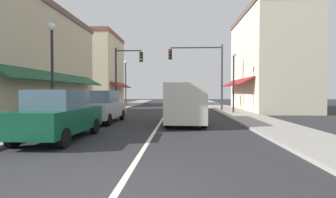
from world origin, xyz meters
name	(u,v)px	position (x,y,z in m)	size (l,w,h in m)	color
ground_plane	(167,112)	(0.00, 18.00, 0.00)	(80.00, 80.00, 0.00)	#28282B
sidewalk_left	(104,111)	(-5.50, 18.00, 0.06)	(2.60, 56.00, 0.12)	gray
sidewalk_right	(232,111)	(5.50, 18.00, 0.06)	(2.60, 56.00, 0.12)	gray
lane_center_stripe	(167,112)	(0.00, 18.00, 0.00)	(0.14, 52.00, 0.01)	silver
storefront_left_block	(9,61)	(-9.73, 12.00, 3.66)	(7.17, 14.20, 7.31)	#BCAD8E
storefront_right_block	(269,62)	(9.21, 20.00, 4.45)	(6.13, 10.20, 8.89)	beige
storefront_far_left	(94,70)	(-9.77, 28.00, 4.44)	(7.26, 8.20, 8.88)	beige
parked_car_nearest_left	(59,115)	(-3.19, 5.05, 0.88)	(1.82, 4.12, 1.77)	#0F4C33
parked_car_second_left	(102,107)	(-3.25, 10.21, 0.88)	(1.88, 4.15, 1.77)	#B7BABF
van_in_lane	(185,102)	(1.38, 9.89, 1.15)	(2.09, 5.22, 2.12)	beige
traffic_signal_mast_arm	(204,66)	(3.19, 18.96, 3.99)	(4.80, 0.50, 5.88)	#333333
traffic_signal_left_corner	(125,70)	(-3.99, 19.51, 3.74)	(2.61, 0.50, 5.74)	#333333
street_lamp_left_near	(52,58)	(-4.86, 7.89, 3.30)	(0.36, 0.36, 4.91)	black
street_lamp_right_mid	(234,73)	(5.17, 15.89, 3.17)	(0.36, 0.36, 4.69)	black
street_lamp_left_far	(126,76)	(-4.91, 24.33, 3.44)	(0.36, 0.36, 5.15)	black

